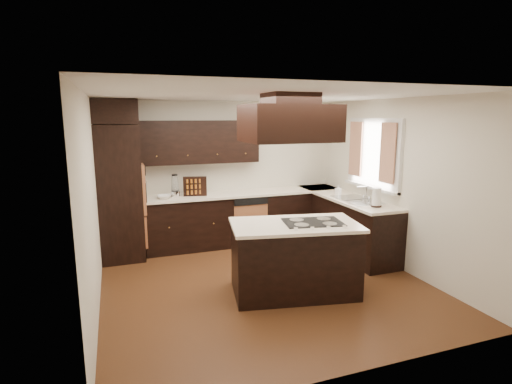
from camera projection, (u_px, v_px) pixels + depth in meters
floor at (264, 283)px, 5.46m from camera, size 4.20×4.20×0.02m
ceiling at (265, 94)px, 4.99m from camera, size 4.20×4.20×0.02m
wall_back at (223, 172)px, 7.17m from camera, size 4.20×0.02×2.50m
wall_front at (355, 239)px, 3.27m from camera, size 4.20×0.02×2.50m
wall_left at (91, 205)px, 4.53m from camera, size 0.02×4.20×2.50m
wall_right at (397, 184)px, 5.92m from camera, size 0.02×4.20×2.50m
oven_column at (120, 193)px, 6.25m from camera, size 0.65×0.75×2.12m
wall_oven_face at (143, 188)px, 6.35m from camera, size 0.05×0.62×0.78m
base_cabinets_back at (230, 220)px, 7.05m from camera, size 2.93×0.60×0.88m
base_cabinets_right at (344, 223)px, 6.80m from camera, size 0.60×2.40×0.88m
countertop_back at (230, 194)px, 6.95m from camera, size 2.93×0.63×0.04m
countertop_right at (344, 197)px, 6.71m from camera, size 0.63×2.40×0.04m
upper_cabinets at (200, 142)px, 6.76m from camera, size 2.00×0.34×0.72m
dishwasher_front at (251, 225)px, 6.88m from camera, size 0.60×0.05×0.72m
window_frame at (374, 154)px, 6.34m from camera, size 0.06×1.32×1.12m
window_pane at (375, 154)px, 6.35m from camera, size 0.00×1.20×1.00m
curtain_left at (388, 153)px, 5.92m from camera, size 0.02×0.34×0.90m
curtain_right at (356, 149)px, 6.70m from camera, size 0.02×0.34×0.90m
sink_rim at (357, 200)px, 6.39m from camera, size 0.52×0.84×0.01m
island at (294, 260)px, 5.09m from camera, size 1.66×1.11×0.88m
island_top at (295, 225)px, 5.00m from camera, size 1.73×1.17×0.04m
cooktop at (313, 222)px, 5.03m from camera, size 0.80×0.61×0.01m
range_hood at (290, 123)px, 4.58m from camera, size 1.05×0.72×0.42m
hood_duct at (290, 99)px, 4.52m from camera, size 0.55×0.50×0.13m
blender_base at (175, 194)px, 6.61m from camera, size 0.15×0.15×0.10m
blender_pitcher at (175, 183)px, 6.58m from camera, size 0.13×0.13×0.26m
spice_rack at (195, 186)px, 6.70m from camera, size 0.40×0.18×0.32m
mixing_bowl at (164, 197)px, 6.50m from camera, size 0.27×0.27×0.06m
soap_bottle at (338, 190)px, 6.80m from camera, size 0.10×0.10×0.17m
paper_towel at (376, 197)px, 5.88m from camera, size 0.16×0.16×0.28m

